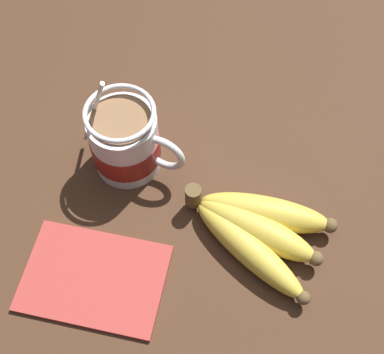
{
  "coord_description": "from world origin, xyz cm",
  "views": [
    {
      "loc": [
        16.2,
        -33.24,
        62.93
      ],
      "look_at": [
        3.01,
        -3.88,
        8.09
      ],
      "focal_mm": 50.0,
      "sensor_mm": 36.0,
      "label": 1
    }
  ],
  "objects": [
    {
      "name": "table",
      "position": [
        0.0,
        0.0,
        1.69
      ],
      "size": [
        132.22,
        132.22,
        3.38
      ],
      "color": "#422819",
      "rests_on": "ground"
    },
    {
      "name": "coffee_mug",
      "position": [
        -6.6,
        -2.56,
        8.03
      ],
      "size": [
        14.74,
        8.74,
        14.93
      ],
      "color": "silver",
      "rests_on": "table"
    },
    {
      "name": "banana_bunch",
      "position": [
        12.35,
        -5.73,
        5.33
      ],
      "size": [
        18.19,
        13.25,
        4.3
      ],
      "color": "brown",
      "rests_on": "table"
    },
    {
      "name": "napkin",
      "position": [
        -2.85,
        -18.53,
        3.68
      ],
      "size": [
        18.27,
        14.52,
        0.6
      ],
      "color": "#A33833",
      "rests_on": "table"
    }
  ]
}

